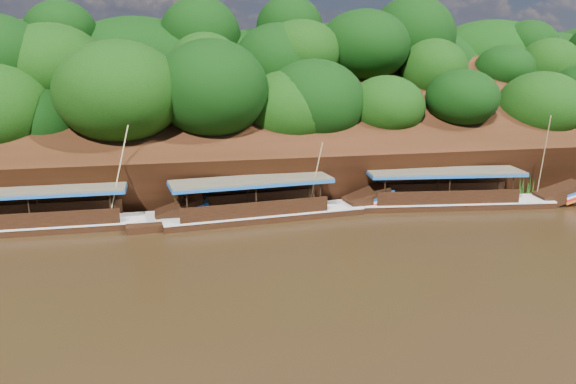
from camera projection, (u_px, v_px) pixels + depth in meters
ground at (299, 257)px, 29.12m from camera, size 160.00×160.00×0.00m
riverbank at (240, 150)px, 50.23m from camera, size 120.00×30.06×19.40m
boat_0 at (466, 198)px, 38.67m from camera, size 16.09×4.45×6.89m
boat_1 at (276, 209)px, 36.01m from camera, size 15.46×3.87×5.43m
boat_2 at (65, 220)px, 33.69m from camera, size 16.26×2.65×6.60m
reeds at (218, 199)px, 37.40m from camera, size 48.59×2.60×1.99m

